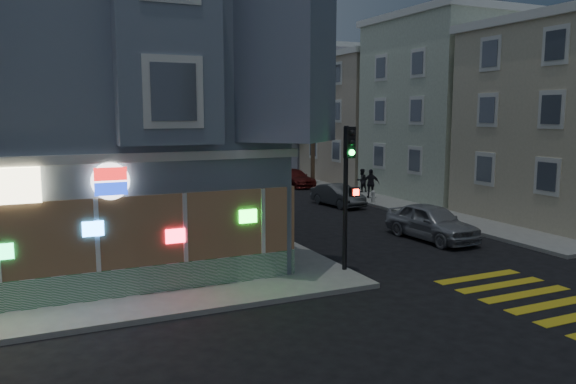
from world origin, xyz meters
TOP-DOWN VIEW (x-y plane):
  - ground at (0.00, 0.00)m, footprint 120.00×120.00m
  - sidewalk_ne at (23.00, 23.00)m, footprint 24.00×42.00m
  - corner_building at (-6.00, 10.98)m, footprint 14.60×14.60m
  - row_house_b at (19.50, 16.00)m, footprint 12.00×8.60m
  - row_house_c at (19.50, 25.00)m, footprint 12.00×8.60m
  - row_house_d at (19.50, 34.00)m, footprint 12.00×8.60m
  - utility_pole at (12.00, 24.00)m, footprint 2.20×0.30m
  - street_tree_near at (12.20, 30.00)m, footprint 3.00×3.00m
  - street_tree_far at (12.20, 38.00)m, footprint 3.00×3.00m
  - pedestrian_a at (13.00, 19.02)m, footprint 0.78×0.63m
  - pedestrian_b at (12.15, 16.63)m, footprint 1.10×0.80m
  - parked_car_a at (8.60, 6.59)m, footprint 2.02×4.49m
  - parked_car_b at (9.30, 15.61)m, footprint 1.71×3.85m
  - parked_car_c at (10.70, 24.40)m, footprint 2.11×4.36m
  - parked_car_d at (9.79, 29.60)m, footprint 2.28×4.45m
  - traffic_signal at (2.82, 3.65)m, footprint 0.55×0.52m
  - fire_hydrant at (11.30, 15.08)m, footprint 0.40×0.23m

SIDE VIEW (x-z plane):
  - ground at x=0.00m, z-range 0.00..0.00m
  - sidewalk_ne at x=23.00m, z-range 0.00..0.15m
  - fire_hydrant at x=11.30m, z-range 0.17..0.87m
  - parked_car_d at x=9.79m, z-range 0.00..1.20m
  - parked_car_c at x=10.70m, z-range 0.00..1.22m
  - parked_car_b at x=9.30m, z-range 0.00..1.23m
  - parked_car_a at x=8.60m, z-range 0.00..1.50m
  - pedestrian_a at x=13.00m, z-range 0.15..1.66m
  - pedestrian_b at x=12.15m, z-range 0.15..1.88m
  - traffic_signal at x=2.82m, z-range 0.97..5.63m
  - street_tree_near at x=12.20m, z-range 1.29..6.59m
  - street_tree_far at x=12.20m, z-range 1.29..6.59m
  - row_house_c at x=19.50m, z-range 0.15..9.15m
  - utility_pole at x=12.00m, z-range 0.30..9.30m
  - row_house_b at x=19.50m, z-range 0.15..10.65m
  - row_house_d at x=19.50m, z-range 0.15..10.65m
  - corner_building at x=-6.00m, z-range 0.12..11.52m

